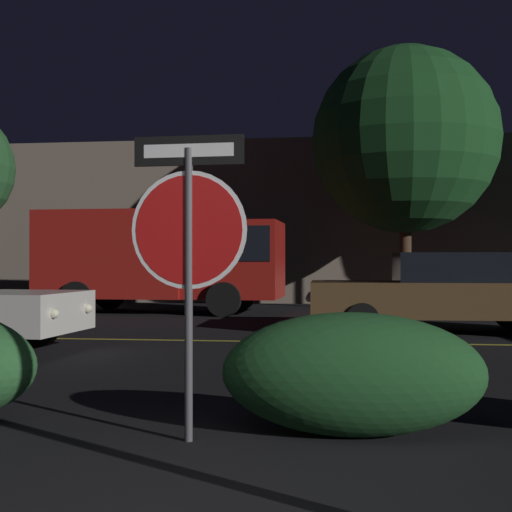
% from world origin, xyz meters
% --- Properties ---
extents(road_center_stripe, '(37.10, 0.12, 0.01)m').
position_xyz_m(road_center_stripe, '(0.00, 8.47, 0.00)').
color(road_center_stripe, gold).
rests_on(road_center_stripe, ground_plane).
extents(stop_sign, '(0.88, 0.06, 2.26)m').
position_xyz_m(stop_sign, '(-0.36, 1.85, 1.56)').
color(stop_sign, '#4C4C51').
rests_on(stop_sign, ground_plane).
extents(hedge_bush_2, '(2.01, 0.91, 0.94)m').
position_xyz_m(hedge_bush_2, '(0.84, 2.16, 0.47)').
color(hedge_bush_2, '#1E4C23').
rests_on(hedge_bush_2, ground_plane).
extents(passing_car_2, '(4.98, 2.15, 1.50)m').
position_xyz_m(passing_car_2, '(2.57, 10.43, 0.74)').
color(passing_car_2, brown).
rests_on(passing_car_2, ground_plane).
extents(delivery_truck, '(6.27, 2.71, 2.64)m').
position_xyz_m(delivery_truck, '(-3.90, 14.87, 1.49)').
color(delivery_truck, maroon).
rests_on(delivery_truck, ground_plane).
extents(tree_2, '(5.05, 5.05, 7.15)m').
position_xyz_m(tree_2, '(2.37, 16.31, 4.62)').
color(tree_2, '#422D1E').
rests_on(tree_2, ground_plane).
extents(building_backdrop, '(28.24, 4.66, 5.29)m').
position_xyz_m(building_backdrop, '(-1.22, 21.60, 2.65)').
color(building_backdrop, '#7A6B5B').
rests_on(building_backdrop, ground_plane).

